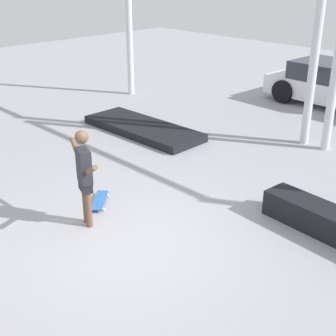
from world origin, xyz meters
TOP-DOWN VIEW (x-y plane):
  - ground_plane at (0.00, 0.00)m, footprint 36.00×36.00m
  - skateboarder at (-0.80, -0.06)m, footprint 1.31×0.53m
  - skateboard at (-1.25, 0.51)m, footprint 0.67×0.69m
  - manual_pad at (-3.58, 3.63)m, footprint 3.33×1.28m
  - parked_car_white at (-1.38, 9.33)m, footprint 3.98×2.11m

SIDE VIEW (x-z plane):
  - ground_plane at x=0.00m, z-range 0.00..0.00m
  - skateboard at x=-1.25m, z-range 0.02..0.10m
  - manual_pad at x=-3.58m, z-range 0.00..0.20m
  - parked_car_white at x=-1.38m, z-range -0.01..1.26m
  - skateboarder at x=-0.80m, z-range 0.11..1.76m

